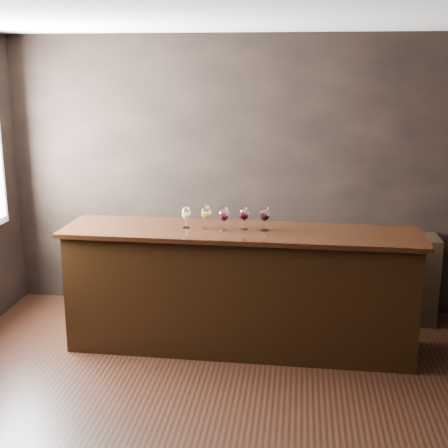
# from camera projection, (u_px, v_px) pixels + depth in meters

# --- Properties ---
(ground) EXTENTS (5.00, 5.00, 0.00)m
(ground) POSITION_uv_depth(u_px,v_px,m) (223.00, 418.00, 4.53)
(ground) COLOR black
(ground) RESTS_ON ground
(room_shell) EXTENTS (5.02, 4.52, 2.81)m
(room_shell) POSITION_uv_depth(u_px,v_px,m) (191.00, 169.00, 4.22)
(room_shell) COLOR black
(room_shell) RESTS_ON ground
(bar_counter) EXTENTS (3.04, 0.71, 1.06)m
(bar_counter) POSITION_uv_depth(u_px,v_px,m) (240.00, 292.00, 5.55)
(bar_counter) COLOR black
(bar_counter) RESTS_ON ground
(bar_top) EXTENTS (3.14, 0.78, 0.04)m
(bar_top) POSITION_uv_depth(u_px,v_px,m) (240.00, 232.00, 5.42)
(bar_top) COLOR black
(bar_top) RESTS_ON bar_counter
(back_bar_shelf) EXTENTS (2.42, 0.40, 0.87)m
(back_bar_shelf) POSITION_uv_depth(u_px,v_px,m) (313.00, 275.00, 6.30)
(back_bar_shelf) COLOR black
(back_bar_shelf) RESTS_ON ground
(glass_white) EXTENTS (0.08, 0.08, 0.19)m
(glass_white) POSITION_uv_depth(u_px,v_px,m) (186.00, 214.00, 5.46)
(glass_white) COLOR white
(glass_white) RESTS_ON bar_top
(glass_amber) EXTENTS (0.09, 0.09, 0.20)m
(glass_amber) POSITION_uv_depth(u_px,v_px,m) (206.00, 213.00, 5.44)
(glass_amber) COLOR white
(glass_amber) RESTS_ON bar_top
(glass_red_a) EXTENTS (0.09, 0.09, 0.20)m
(glass_red_a) POSITION_uv_depth(u_px,v_px,m) (224.00, 215.00, 5.38)
(glass_red_a) COLOR white
(glass_red_a) RESTS_ON bar_top
(glass_red_b) EXTENTS (0.08, 0.08, 0.20)m
(glass_red_b) POSITION_uv_depth(u_px,v_px,m) (244.00, 214.00, 5.41)
(glass_red_b) COLOR white
(glass_red_b) RESTS_ON bar_top
(glass_red_c) EXTENTS (0.09, 0.09, 0.20)m
(glass_red_c) POSITION_uv_depth(u_px,v_px,m) (265.00, 215.00, 5.37)
(glass_red_c) COLOR white
(glass_red_c) RESTS_ON bar_top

